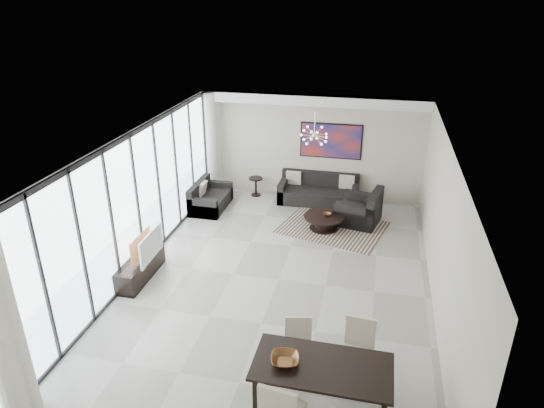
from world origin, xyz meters
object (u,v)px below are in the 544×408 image
(tv_console, at_px, (141,268))
(dining_table, at_px, (322,370))
(television, at_px, (146,246))
(coffee_table, at_px, (324,221))
(sofa_main, at_px, (319,193))

(tv_console, distance_m, dining_table, 4.80)
(tv_console, relative_size, television, 1.49)
(dining_table, bearing_deg, coffee_table, 96.57)
(tv_console, relative_size, dining_table, 0.77)
(television, bearing_deg, dining_table, -125.36)
(tv_console, height_order, dining_table, dining_table)
(television, bearing_deg, coffee_table, -48.49)
(sofa_main, bearing_deg, television, -122.31)
(coffee_table, height_order, sofa_main, sofa_main)
(coffee_table, distance_m, tv_console, 4.52)
(television, distance_m, dining_table, 4.67)
(tv_console, bearing_deg, sofa_main, 56.57)
(tv_console, bearing_deg, television, 17.50)
(sofa_main, bearing_deg, coffee_table, -77.77)
(coffee_table, bearing_deg, dining_table, -83.43)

